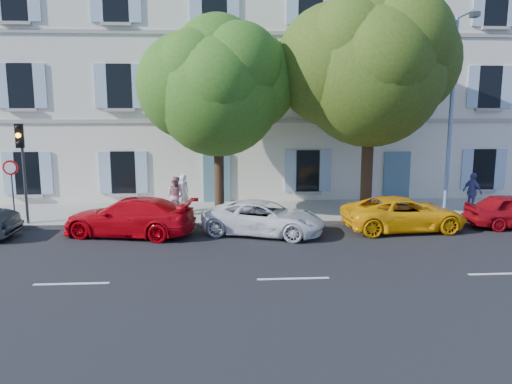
{
  "coord_description": "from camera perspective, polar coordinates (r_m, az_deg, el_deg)",
  "views": [
    {
      "loc": [
        -1.92,
        -17.05,
        4.73
      ],
      "look_at": [
        -0.63,
        2.0,
        1.4
      ],
      "focal_mm": 35.0,
      "sensor_mm": 36.0,
      "label": 1
    }
  ],
  "objects": [
    {
      "name": "tree_left",
      "position": [
        20.22,
        -4.37,
        11.23
      ],
      "size": [
        5.08,
        5.08,
        7.87
      ],
      "color": "#3A2819",
      "rests_on": "sidewalk"
    },
    {
      "name": "traffic_light",
      "position": [
        21.07,
        -25.24,
        4.15
      ],
      "size": [
        0.35,
        0.44,
        3.9
      ],
      "color": "#383A3D",
      "rests_on": "sidewalk"
    },
    {
      "name": "street_lamp",
      "position": [
        21.75,
        21.62,
        9.13
      ],
      "size": [
        0.29,
        1.71,
        8.04
      ],
      "color": "#7293BF",
      "rests_on": "sidewalk"
    },
    {
      "name": "kerb",
      "position": [
        19.98,
        1.75,
        -3.57
      ],
      "size": [
        36.0,
        0.16,
        0.16
      ],
      "primitive_type": "cube",
      "color": "#9E998E",
      "rests_on": "ground"
    },
    {
      "name": "building",
      "position": [
        27.35,
        0.16,
        12.55
      ],
      "size": [
        28.0,
        7.0,
        12.0
      ],
      "primitive_type": "cube",
      "color": "silver",
      "rests_on": "ground"
    },
    {
      "name": "sidewalk",
      "position": [
        22.08,
        1.2,
        -2.28
      ],
      "size": [
        36.0,
        4.5,
        0.15
      ],
      "primitive_type": "cube",
      "color": "#A09E96",
      "rests_on": "ground"
    },
    {
      "name": "tree_right",
      "position": [
        21.04,
        12.95,
        13.01
      ],
      "size": [
        5.89,
        5.89,
        9.07
      ],
      "color": "#3A2819",
      "rests_on": "sidewalk"
    },
    {
      "name": "road_sign",
      "position": [
        21.41,
        -26.17,
        1.43
      ],
      "size": [
        0.58,
        0.08,
        2.5
      ],
      "color": "#383A3D",
      "rests_on": "sidewalk"
    },
    {
      "name": "ground",
      "position": [
        17.8,
        2.47,
        -5.53
      ],
      "size": [
        90.0,
        90.0,
        0.0
      ],
      "primitive_type": "plane",
      "color": "black"
    },
    {
      "name": "pedestrian_b",
      "position": [
        21.25,
        -9.22,
        -0.42
      ],
      "size": [
        0.99,
        0.9,
        1.65
      ],
      "primitive_type": "imported",
      "rotation": [
        0.0,
        0.0,
        2.72
      ],
      "color": "#C67F87",
      "rests_on": "sidewalk"
    },
    {
      "name": "pedestrian_a",
      "position": [
        21.94,
        -8.36,
        -0.1
      ],
      "size": [
        0.71,
        0.64,
        1.63
      ],
      "primitive_type": "imported",
      "rotation": [
        0.0,
        0.0,
        3.69
      ],
      "color": "silver",
      "rests_on": "sidewalk"
    },
    {
      "name": "car_white_coupe",
      "position": [
        18.45,
        0.94,
        -2.98
      ],
      "size": [
        4.9,
        3.42,
        1.24
      ],
      "primitive_type": "imported",
      "rotation": [
        0.0,
        0.0,
        1.24
      ],
      "color": "white",
      "rests_on": "ground"
    },
    {
      "name": "pedestrian_c",
      "position": [
        23.76,
        23.5,
        0.02
      ],
      "size": [
        0.73,
        1.07,
        1.69
      ],
      "primitive_type": "imported",
      "rotation": [
        0.0,
        0.0,
        1.92
      ],
      "color": "#515495",
      "rests_on": "sidewalk"
    },
    {
      "name": "car_red_coupe",
      "position": [
        18.86,
        -14.26,
        -2.76
      ],
      "size": [
        5.14,
        3.0,
        1.4
      ],
      "primitive_type": "imported",
      "rotation": [
        0.0,
        0.0,
        4.48
      ],
      "color": "#BF050F",
      "rests_on": "ground"
    },
    {
      "name": "car_yellow_supercar",
      "position": [
        19.86,
        16.55,
        -2.39
      ],
      "size": [
        4.81,
        2.51,
        1.29
      ],
      "primitive_type": "imported",
      "rotation": [
        0.0,
        0.0,
        1.65
      ],
      "color": "#FFAF0A",
      "rests_on": "ground"
    }
  ]
}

